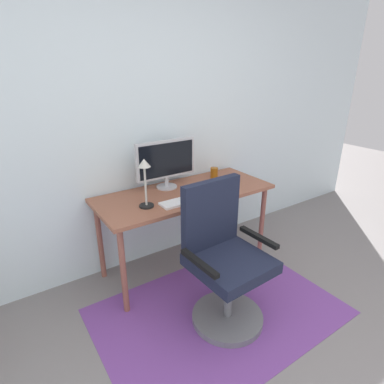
{
  "coord_description": "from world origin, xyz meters",
  "views": [
    {
      "loc": [
        -1.17,
        -0.25,
        1.71
      ],
      "look_at": [
        0.05,
        1.57,
        0.83
      ],
      "focal_mm": 29.27,
      "sensor_mm": 36.0,
      "label": 1
    }
  ],
  "objects_px": {
    "cell_phone": "(230,183)",
    "office_chair": "(224,265)",
    "coffee_cup": "(214,173)",
    "desk": "(185,199)",
    "desk_lamp": "(145,175)",
    "monitor": "(166,161)",
    "computer_mouse": "(216,190)",
    "keyboard": "(186,200)"
  },
  "relations": [
    {
      "from": "cell_phone",
      "to": "office_chair",
      "type": "xyz_separation_m",
      "value": [
        -0.57,
        -0.63,
        -0.3
      ]
    },
    {
      "from": "coffee_cup",
      "to": "desk",
      "type": "bearing_deg",
      "value": -161.01
    },
    {
      "from": "coffee_cup",
      "to": "desk_lamp",
      "type": "distance_m",
      "value": 0.88
    },
    {
      "from": "monitor",
      "to": "coffee_cup",
      "type": "distance_m",
      "value": 0.53
    },
    {
      "from": "office_chair",
      "to": "cell_phone",
      "type": "bearing_deg",
      "value": 45.76
    },
    {
      "from": "monitor",
      "to": "desk_lamp",
      "type": "bearing_deg",
      "value": -140.51
    },
    {
      "from": "desk",
      "to": "computer_mouse",
      "type": "bearing_deg",
      "value": -37.92
    },
    {
      "from": "monitor",
      "to": "keyboard",
      "type": "relative_size",
      "value": 1.27
    },
    {
      "from": "computer_mouse",
      "to": "office_chair",
      "type": "distance_m",
      "value": 0.7
    },
    {
      "from": "monitor",
      "to": "coffee_cup",
      "type": "xyz_separation_m",
      "value": [
        0.5,
        -0.03,
        -0.19
      ]
    },
    {
      "from": "keyboard",
      "to": "computer_mouse",
      "type": "height_order",
      "value": "computer_mouse"
    },
    {
      "from": "keyboard",
      "to": "cell_phone",
      "type": "distance_m",
      "value": 0.56
    },
    {
      "from": "coffee_cup",
      "to": "office_chair",
      "type": "distance_m",
      "value": 1.05
    },
    {
      "from": "desk",
      "to": "monitor",
      "type": "relative_size",
      "value": 2.75
    },
    {
      "from": "desk",
      "to": "cell_phone",
      "type": "bearing_deg",
      "value": -7.3
    },
    {
      "from": "keyboard",
      "to": "cell_phone",
      "type": "relative_size",
      "value": 3.07
    },
    {
      "from": "computer_mouse",
      "to": "desk",
      "type": "bearing_deg",
      "value": 142.08
    },
    {
      "from": "computer_mouse",
      "to": "office_chair",
      "type": "xyz_separation_m",
      "value": [
        -0.33,
        -0.53,
        -0.31
      ]
    },
    {
      "from": "keyboard",
      "to": "desk_lamp",
      "type": "relative_size",
      "value": 1.15
    },
    {
      "from": "desk",
      "to": "desk_lamp",
      "type": "distance_m",
      "value": 0.53
    },
    {
      "from": "cell_phone",
      "to": "keyboard",
      "type": "bearing_deg",
      "value": -152.92
    },
    {
      "from": "cell_phone",
      "to": "desk_lamp",
      "type": "distance_m",
      "value": 0.89
    },
    {
      "from": "cell_phone",
      "to": "desk_lamp",
      "type": "xyz_separation_m",
      "value": [
        -0.85,
        -0.04,
        0.24
      ]
    },
    {
      "from": "monitor",
      "to": "coffee_cup",
      "type": "height_order",
      "value": "monitor"
    },
    {
      "from": "monitor",
      "to": "desk_lamp",
      "type": "height_order",
      "value": "monitor"
    },
    {
      "from": "desk",
      "to": "monitor",
      "type": "xyz_separation_m",
      "value": [
        -0.08,
        0.17,
        0.31
      ]
    },
    {
      "from": "keyboard",
      "to": "coffee_cup",
      "type": "distance_m",
      "value": 0.61
    },
    {
      "from": "cell_phone",
      "to": "office_chair",
      "type": "distance_m",
      "value": 0.9
    },
    {
      "from": "cell_phone",
      "to": "desk_lamp",
      "type": "height_order",
      "value": "desk_lamp"
    },
    {
      "from": "desk",
      "to": "cell_phone",
      "type": "height_order",
      "value": "cell_phone"
    },
    {
      "from": "monitor",
      "to": "coffee_cup",
      "type": "bearing_deg",
      "value": -3.29
    },
    {
      "from": "desk",
      "to": "desk_lamp",
      "type": "bearing_deg",
      "value": -166.5
    },
    {
      "from": "monitor",
      "to": "computer_mouse",
      "type": "bearing_deg",
      "value": -49.14
    },
    {
      "from": "desk_lamp",
      "to": "keyboard",
      "type": "bearing_deg",
      "value": -14.96
    },
    {
      "from": "desk",
      "to": "office_chair",
      "type": "relative_size",
      "value": 1.48
    },
    {
      "from": "desk",
      "to": "cell_phone",
      "type": "distance_m",
      "value": 0.45
    },
    {
      "from": "keyboard",
      "to": "coffee_cup",
      "type": "relative_size",
      "value": 4.35
    },
    {
      "from": "desk",
      "to": "keyboard",
      "type": "bearing_deg",
      "value": -120.75
    },
    {
      "from": "monitor",
      "to": "computer_mouse",
      "type": "distance_m",
      "value": 0.49
    },
    {
      "from": "computer_mouse",
      "to": "keyboard",
      "type": "bearing_deg",
      "value": -175.79
    },
    {
      "from": "desk_lamp",
      "to": "computer_mouse",
      "type": "bearing_deg",
      "value": -5.45
    },
    {
      "from": "desk",
      "to": "office_chair",
      "type": "xyz_separation_m",
      "value": [
        -0.13,
        -0.69,
        -0.22
      ]
    }
  ]
}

